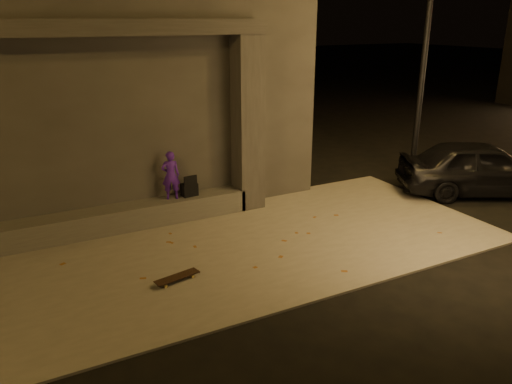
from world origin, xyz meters
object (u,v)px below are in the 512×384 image
backpack (189,189)px  car_a (482,168)px  skateboarder (171,175)px  column (248,124)px  skateboard (177,277)px

backpack → car_a: 6.79m
car_a → skateboarder: bearing=103.9°
column → backpack: size_ratio=8.05×
backpack → skateboard: (-1.14, -2.47, -0.54)m
skateboarder → skateboard: size_ratio=1.31×
column → car_a: (5.22, -1.74, -1.20)m
skateboard → car_a: size_ratio=0.20×
skateboard → car_a: (7.70, 0.73, 0.53)m
skateboarder → skateboard: 2.73m
backpack → car_a: (6.56, -1.74, -0.01)m
backpack → car_a: size_ratio=0.12×
column → skateboarder: (-1.72, 0.00, -0.86)m
skateboarder → skateboard: (-0.77, -2.47, -0.88)m
column → skateboard: column is taller
skateboarder → car_a: skateboarder is taller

